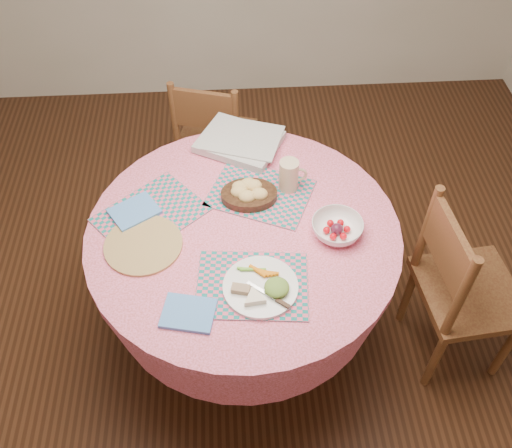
# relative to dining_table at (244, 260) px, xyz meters

# --- Properties ---
(ground) EXTENTS (4.00, 4.00, 0.00)m
(ground) POSITION_rel_dining_table_xyz_m (0.00, 0.00, -0.56)
(ground) COLOR #331C0F
(ground) RESTS_ON ground
(dining_table) EXTENTS (1.24, 1.24, 0.75)m
(dining_table) POSITION_rel_dining_table_xyz_m (0.00, 0.00, 0.00)
(dining_table) COLOR pink
(dining_table) RESTS_ON ground
(chair_right) EXTENTS (0.44, 0.46, 0.91)m
(chair_right) POSITION_rel_dining_table_xyz_m (0.90, -0.14, -0.08)
(chair_right) COLOR brown
(chair_right) RESTS_ON ground
(chair_back) EXTENTS (0.47, 0.46, 0.84)m
(chair_back) POSITION_rel_dining_table_xyz_m (-0.12, 0.94, -0.12)
(chair_back) COLOR brown
(chair_back) RESTS_ON ground
(placemat_front) EXTENTS (0.43, 0.34, 0.01)m
(placemat_front) POSITION_rel_dining_table_xyz_m (0.02, -0.27, 0.20)
(placemat_front) COLOR #14716D
(placemat_front) RESTS_ON dining_table
(placemat_left) EXTENTS (0.50, 0.49, 0.01)m
(placemat_left) POSITION_rel_dining_table_xyz_m (-0.37, 0.10, 0.20)
(placemat_left) COLOR #14716D
(placemat_left) RESTS_ON dining_table
(placemat_back) EXTENTS (0.49, 0.44, 0.01)m
(placemat_back) POSITION_rel_dining_table_xyz_m (0.08, 0.19, 0.20)
(placemat_back) COLOR #14716D
(placemat_back) RESTS_ON dining_table
(wicker_trivet) EXTENTS (0.30, 0.30, 0.01)m
(wicker_trivet) POSITION_rel_dining_table_xyz_m (-0.38, -0.06, 0.20)
(wicker_trivet) COLOR #966741
(wicker_trivet) RESTS_ON dining_table
(napkin_near) EXTENTS (0.21, 0.18, 0.01)m
(napkin_near) POSITION_rel_dining_table_xyz_m (-0.21, -0.38, 0.20)
(napkin_near) COLOR #5187D1
(napkin_near) RESTS_ON dining_table
(napkin_far) EXTENTS (0.23, 0.21, 0.01)m
(napkin_far) POSITION_rel_dining_table_xyz_m (-0.43, 0.11, 0.21)
(napkin_far) COLOR #5187D1
(napkin_far) RESTS_ON placemat_left
(dinner_plate) EXTENTS (0.27, 0.27, 0.05)m
(dinner_plate) POSITION_rel_dining_table_xyz_m (0.06, -0.29, 0.22)
(dinner_plate) COLOR white
(dinner_plate) RESTS_ON placemat_front
(bread_bowl) EXTENTS (0.23, 0.23, 0.08)m
(bread_bowl) POSITION_rel_dining_table_xyz_m (0.03, 0.17, 0.23)
(bread_bowl) COLOR black
(bread_bowl) RESTS_ON placemat_back
(latte_mug) EXTENTS (0.12, 0.08, 0.14)m
(latte_mug) POSITION_rel_dining_table_xyz_m (0.20, 0.22, 0.27)
(latte_mug) COLOR #C8B08A
(latte_mug) RESTS_ON placemat_back
(fruit_bowl) EXTENTS (0.20, 0.20, 0.06)m
(fruit_bowl) POSITION_rel_dining_table_xyz_m (0.36, -0.04, 0.22)
(fruit_bowl) COLOR white
(fruit_bowl) RESTS_ON dining_table
(newspaper_stack) EXTENTS (0.43, 0.40, 0.04)m
(newspaper_stack) POSITION_rel_dining_table_xyz_m (0.01, 0.50, 0.22)
(newspaper_stack) COLOR silver
(newspaper_stack) RESTS_ON dining_table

